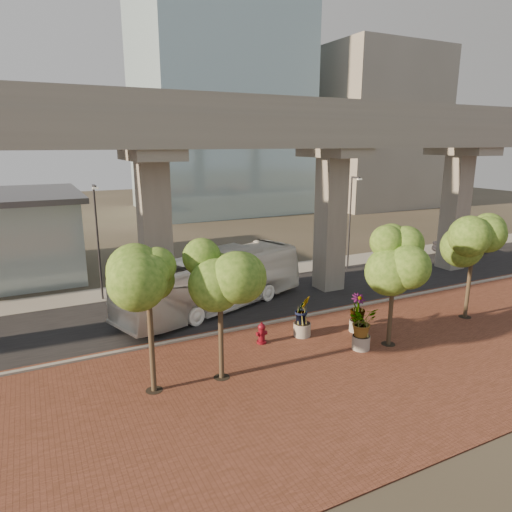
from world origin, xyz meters
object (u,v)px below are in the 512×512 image
transit_bus (214,282)px  parked_car (460,246)px  fire_hydrant (262,333)px  planter_front (362,324)px

transit_bus → parked_car: transit_bus is taller
transit_bus → fire_hydrant: size_ratio=11.53×
transit_bus → planter_front: bearing=-171.5°
parked_car → planter_front: planter_front is taller
parked_car → planter_front: 23.94m
transit_bus → fire_hydrant: (0.31, -5.72, -1.17)m
planter_front → transit_bus: bearing=117.2°
parked_car → fire_hydrant: bearing=124.4°
transit_bus → fire_hydrant: bearing=164.4°
planter_front → parked_car: bearing=29.3°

